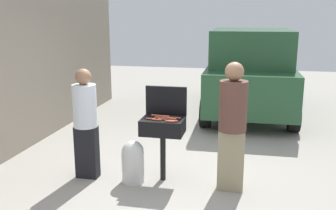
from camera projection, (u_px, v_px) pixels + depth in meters
ground_plane at (175, 178)px, 5.62m from camera, size 24.00×24.00×0.00m
house_wall_side at (25, 62)px, 6.83m from camera, size 0.24×8.00×3.02m
bbq_grill at (163, 128)px, 5.39m from camera, size 0.60×0.44×0.92m
grill_lid_open at (166, 101)px, 5.52m from camera, size 0.60×0.05×0.42m
hot_dog_0 at (165, 116)px, 5.43m from camera, size 0.13×0.03×0.03m
hot_dog_1 at (173, 121)px, 5.19m from camera, size 0.13×0.03×0.03m
hot_dog_2 at (168, 118)px, 5.36m from camera, size 0.13×0.03×0.03m
hot_dog_3 at (172, 119)px, 5.30m from camera, size 0.13×0.04×0.03m
hot_dog_4 at (156, 115)px, 5.48m from camera, size 0.13×0.04×0.03m
hot_dog_5 at (157, 120)px, 5.25m from camera, size 0.13×0.03×0.03m
hot_dog_6 at (159, 117)px, 5.37m from camera, size 0.13×0.03×0.03m
hot_dog_7 at (176, 118)px, 5.34m from camera, size 0.13×0.03×0.03m
hot_dog_8 at (162, 119)px, 5.28m from camera, size 0.13×0.03×0.03m
hot_dog_9 at (151, 119)px, 5.30m from camera, size 0.13×0.04×0.03m
hot_dog_10 at (170, 121)px, 5.17m from camera, size 0.13×0.03×0.03m
propane_tank at (133, 161)px, 5.41m from camera, size 0.32×0.32×0.62m
person_left at (85, 120)px, 5.46m from camera, size 0.34×0.34×1.61m
person_right at (232, 123)px, 5.04m from camera, size 0.37×0.37×1.76m
parked_minivan at (250, 71)px, 9.21m from camera, size 2.09×4.43×2.02m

